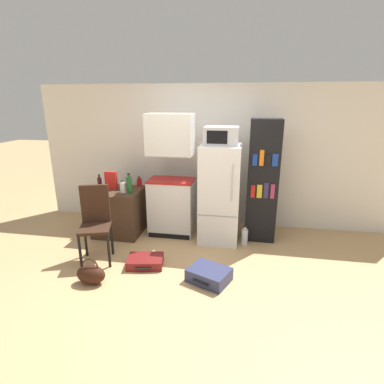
{
  "coord_description": "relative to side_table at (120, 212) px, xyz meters",
  "views": [
    {
      "loc": [
        0.64,
        -3.15,
        2.14
      ],
      "look_at": [
        -0.06,
        0.85,
        0.9
      ],
      "focal_mm": 28.0,
      "sensor_mm": 36.0,
      "label": 1
    }
  ],
  "objects": [
    {
      "name": "bottle_milk_white",
      "position": [
        0.12,
        -0.1,
        0.45
      ],
      "size": [
        0.08,
        0.08,
        0.2
      ],
      "color": "white",
      "rests_on": "side_table"
    },
    {
      "name": "bottle_wine_dark",
      "position": [
        -0.32,
        0.01,
        0.48
      ],
      "size": [
        0.07,
        0.07,
        0.25
      ],
      "color": "black",
      "rests_on": "side_table"
    },
    {
      "name": "side_table",
      "position": [
        0.0,
        0.0,
        0.0
      ],
      "size": [
        0.74,
        0.72,
        0.74
      ],
      "color": "#422D1E",
      "rests_on": "ground_plane"
    },
    {
      "name": "cereal_box",
      "position": [
        -0.13,
        0.04,
        0.52
      ],
      "size": [
        0.19,
        0.07,
        0.3
      ],
      "color": "red",
      "rests_on": "side_table"
    },
    {
      "name": "bottle_green_tall",
      "position": [
        0.23,
        -0.08,
        0.5
      ],
      "size": [
        0.08,
        0.08,
        0.31
      ],
      "color": "#1E6028",
      "rests_on": "side_table"
    },
    {
      "name": "suitcase_large_flat",
      "position": [
        1.65,
        -1.18,
        -0.29
      ],
      "size": [
        0.59,
        0.53,
        0.17
      ],
      "rotation": [
        0.0,
        0.0,
        -0.4
      ],
      "color": "navy",
      "rests_on": "ground_plane"
    },
    {
      "name": "kitchen_hutch",
      "position": [
        0.86,
        0.13,
        0.52
      ],
      "size": [
        0.73,
        0.48,
        1.96
      ],
      "color": "silver",
      "rests_on": "ground_plane"
    },
    {
      "name": "bottle_ketchup_red",
      "position": [
        0.26,
        0.31,
        0.44
      ],
      "size": [
        0.08,
        0.08,
        0.16
      ],
      "color": "#AD1914",
      "rests_on": "side_table"
    },
    {
      "name": "ground_plane",
      "position": [
        1.35,
        -1.24,
        -0.37
      ],
      "size": [
        24.0,
        24.0,
        0.0
      ],
      "primitive_type": "plane",
      "color": "tan"
    },
    {
      "name": "microwave",
      "position": [
        1.66,
        0.04,
        1.28
      ],
      "size": [
        0.5,
        0.41,
        0.27
      ],
      "color": "#B7B7BC",
      "rests_on": "refrigerator"
    },
    {
      "name": "chair",
      "position": [
        0.04,
        -0.88,
        0.25
      ],
      "size": [
        0.5,
        0.51,
        1.05
      ],
      "rotation": [
        0.0,
        0.0,
        0.32
      ],
      "color": "black",
      "rests_on": "ground_plane"
    },
    {
      "name": "handbag",
      "position": [
        0.24,
        -1.47,
        -0.25
      ],
      "size": [
        0.36,
        0.2,
        0.33
      ],
      "color": "#33190F",
      "rests_on": "ground_plane"
    },
    {
      "name": "bookshelf",
      "position": [
        2.3,
        0.18,
        0.58
      ],
      "size": [
        0.45,
        0.37,
        1.89
      ],
      "color": "black",
      "rests_on": "ground_plane"
    },
    {
      "name": "bottle_amber_beer",
      "position": [
        -0.21,
        0.31,
        0.43
      ],
      "size": [
        0.08,
        0.08,
        0.14
      ],
      "color": "brown",
      "rests_on": "side_table"
    },
    {
      "name": "suitcase_small_flat",
      "position": [
        0.75,
        -0.97,
        -0.31
      ],
      "size": [
        0.52,
        0.42,
        0.12
      ],
      "rotation": [
        0.0,
        0.0,
        0.18
      ],
      "color": "maroon",
      "rests_on": "ground_plane"
    },
    {
      "name": "bottle_clear_short",
      "position": [
        -0.24,
        0.15,
        0.44
      ],
      "size": [
        0.06,
        0.06,
        0.16
      ],
      "color": "silver",
      "rests_on": "side_table"
    },
    {
      "name": "wall_back",
      "position": [
        1.55,
        0.76,
        0.84
      ],
      "size": [
        6.4,
        0.1,
        2.42
      ],
      "color": "white",
      "rests_on": "ground_plane"
    },
    {
      "name": "water_bottle_front",
      "position": [
        2.07,
        -0.1,
        -0.24
      ],
      "size": [
        0.1,
        0.1,
        0.32
      ],
      "color": "silver",
      "rests_on": "ground_plane"
    },
    {
      "name": "refrigerator",
      "position": [
        1.66,
        0.04,
        0.39
      ],
      "size": [
        0.6,
        0.67,
        1.52
      ],
      "color": "white",
      "rests_on": "ground_plane"
    }
  ]
}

